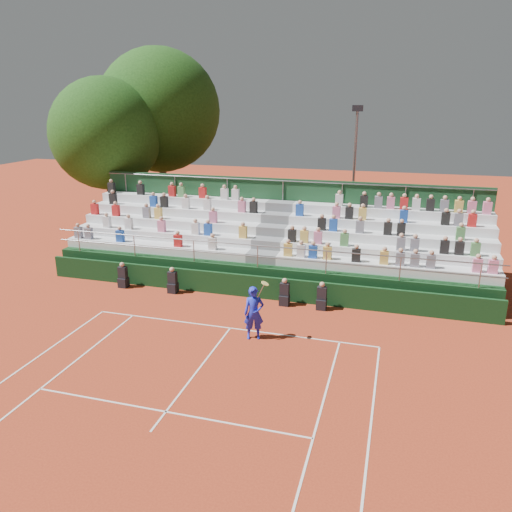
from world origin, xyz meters
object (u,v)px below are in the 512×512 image
(tennis_player, at_px, (254,313))
(floodlight_mast, at_px, (354,163))
(tree_east, at_px, (159,111))
(tree_west, at_px, (106,134))

(tennis_player, distance_m, floodlight_mast, 15.07)
(tree_east, bearing_deg, tennis_player, -54.24)
(tree_east, bearing_deg, floodlight_mast, -2.29)
(tennis_player, relative_size, floodlight_mast, 0.28)
(tennis_player, xyz_separation_m, tree_west, (-12.54, 11.30, 5.28))
(tree_west, bearing_deg, tennis_player, -42.01)
(floodlight_mast, bearing_deg, tree_west, -167.56)
(tree_west, xyz_separation_m, tree_east, (1.74, 3.71, 1.26))
(tennis_player, xyz_separation_m, floodlight_mast, (1.94, 14.49, 3.65))
(floodlight_mast, bearing_deg, tree_east, 177.71)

